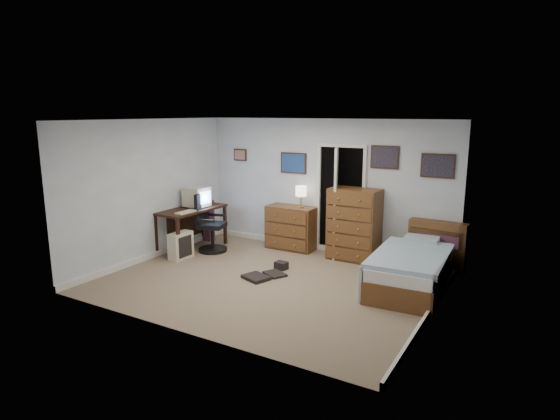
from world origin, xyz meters
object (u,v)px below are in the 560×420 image
object	(u,v)px
low_dresser	(292,228)
bed	(410,269)
office_chair	(209,229)
computer_desk	(188,217)
tall_dresser	(354,224)

from	to	relation	value
low_dresser	bed	distance (m)	2.73
bed	office_chair	bearing A→B (deg)	176.94
computer_desk	office_chair	size ratio (longest dim) A/B	1.28
computer_desk	office_chair	xyz separation A→B (m)	(0.45, 0.08, -0.19)
low_dresser	tall_dresser	xyz separation A→B (m)	(1.29, -0.02, 0.23)
computer_desk	office_chair	world-z (taller)	office_chair
bed	low_dresser	bearing A→B (deg)	156.80
computer_desk	bed	bearing A→B (deg)	3.02
low_dresser	bed	size ratio (longest dim) A/B	0.48
office_chair	low_dresser	size ratio (longest dim) A/B	1.19
computer_desk	bed	size ratio (longest dim) A/B	0.73
office_chair	tall_dresser	distance (m)	2.74
office_chair	tall_dresser	size ratio (longest dim) A/B	0.87
computer_desk	tall_dresser	size ratio (longest dim) A/B	1.11
tall_dresser	bed	world-z (taller)	tall_dresser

